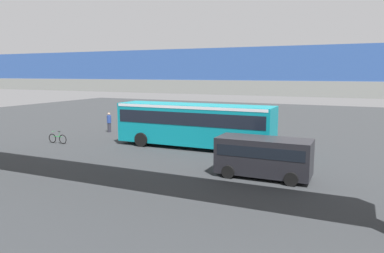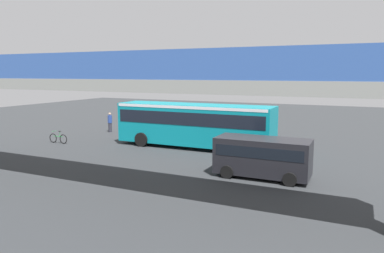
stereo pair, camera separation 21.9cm
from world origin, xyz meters
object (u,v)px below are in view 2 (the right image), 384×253
object	(u,v)px
pedestrian	(110,122)
bicycle_green	(58,138)
city_bus	(194,122)
parked_van	(263,155)
traffic_sign	(248,116)

from	to	relation	value
pedestrian	bicycle_green	bearing A→B (deg)	87.25
pedestrian	city_bus	bearing A→B (deg)	162.53
pedestrian	parked_van	bearing A→B (deg)	152.38
pedestrian	traffic_sign	size ratio (longest dim) A/B	0.64
city_bus	bicycle_green	size ratio (longest dim) A/B	6.52
parked_van	city_bus	bearing A→B (deg)	-40.26
city_bus	bicycle_green	bearing A→B (deg)	16.01
bicycle_green	traffic_sign	size ratio (longest dim) A/B	0.63
parked_van	pedestrian	distance (m)	18.39
bicycle_green	traffic_sign	bearing A→B (deg)	-148.59
city_bus	traffic_sign	distance (m)	5.50
city_bus	pedestrian	bearing A→B (deg)	-17.47
city_bus	traffic_sign	size ratio (longest dim) A/B	4.12
bicycle_green	pedestrian	size ratio (longest dim) A/B	0.99
city_bus	traffic_sign	xyz separation A→B (m)	(-2.57, -4.87, 0.01)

